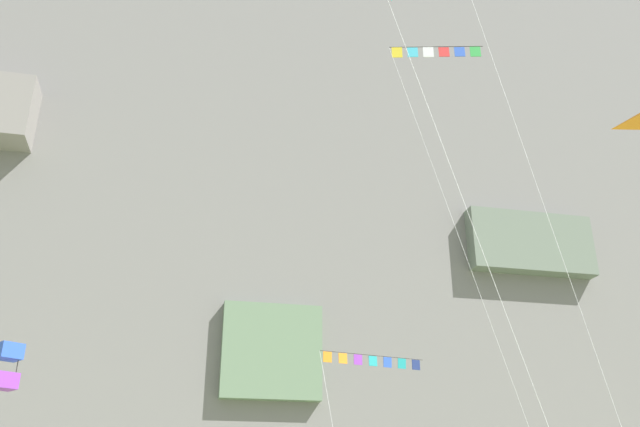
# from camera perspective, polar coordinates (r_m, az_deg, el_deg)

# --- Properties ---
(cliff_face) EXTENTS (180.00, 24.11, 78.13)m
(cliff_face) POSITION_cam_1_polar(r_m,az_deg,el_deg) (77.12, -4.78, 5.49)
(cliff_face) COLOR slate
(cliff_face) RESTS_ON ground
(kite_banner_high_right) EXTENTS (3.83, 2.23, 17.78)m
(kite_banner_high_right) POSITION_cam_1_polar(r_m,az_deg,el_deg) (26.02, 10.19, 11.60)
(kite_banner_high_right) COLOR black
(kite_banner_high_right) RESTS_ON ground
(kite_banner_far_left) EXTENTS (4.50, 3.29, 7.11)m
(kite_banner_far_left) POSITION_cam_1_polar(r_m,az_deg,el_deg) (26.87, 4.37, -12.93)
(kite_banner_far_left) COLOR black
(kite_banner_far_left) RESTS_ON ground
(kite_box_low_right) EXTENTS (2.32, 1.83, 8.58)m
(kite_box_low_right) POSITION_cam_1_polar(r_m,az_deg,el_deg) (34.78, -25.09, -11.67)
(kite_box_low_right) COLOR blue
(kite_box_low_right) RESTS_ON ground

